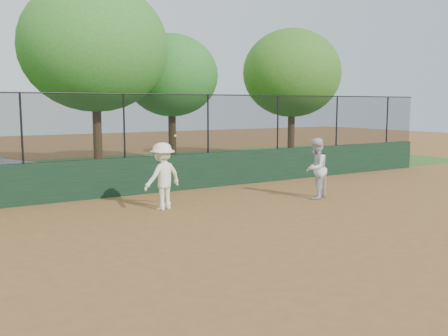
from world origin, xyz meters
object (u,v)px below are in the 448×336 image
player_main (163,176)px  player_second (316,169)px  tree_2 (95,47)px  tree_4 (292,73)px  tree_3 (171,76)px

player_main → player_second: bearing=-12.0°
player_second → player_main: size_ratio=0.90×
player_main → tree_2: bearing=84.7°
tree_4 → player_main: bearing=-144.6°
tree_2 → tree_3: size_ratio=1.26×
tree_3 → tree_4: bearing=-15.0°
player_second → tree_3: (0.11, 10.19, 3.27)m
tree_4 → tree_2: bearing=177.9°
player_main → tree_2: 9.05m
player_main → tree_4: 13.58m
tree_2 → tree_3: 4.29m
player_second → tree_2: (-3.89, 8.96, 4.22)m
player_main → tree_2: (0.73, 7.97, 4.23)m
player_main → tree_2: size_ratio=0.27×
tree_3 → tree_4: 6.16m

